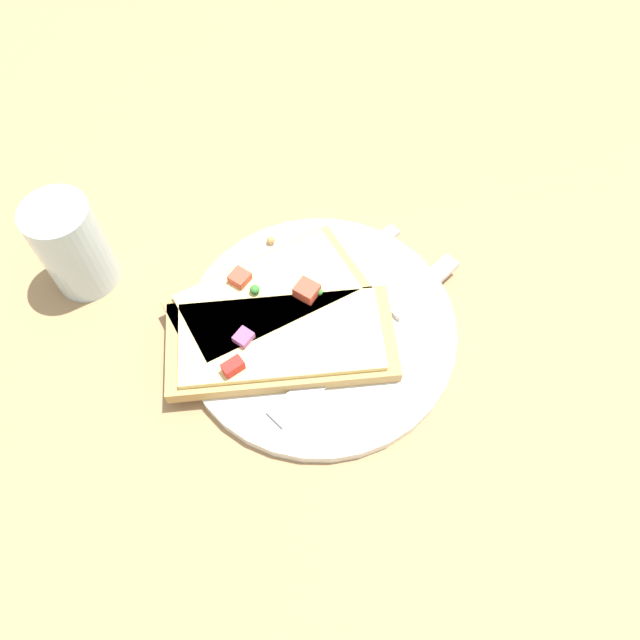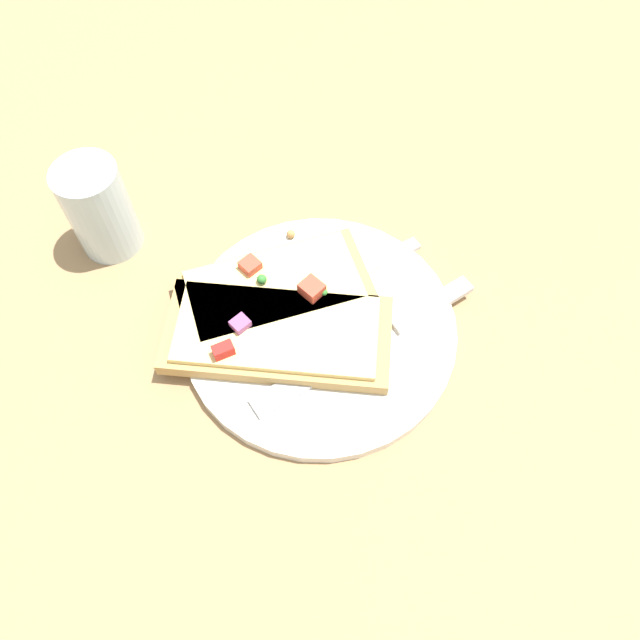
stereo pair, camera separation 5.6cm
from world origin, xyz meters
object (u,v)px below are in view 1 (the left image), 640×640
at_px(fork, 306,296).
at_px(pizza_slice_main, 281,341).
at_px(drinking_glass, 72,246).
at_px(pizza_slice_corner, 269,298).
at_px(knife, 386,321).
at_px(plate, 320,329).

distance_m(fork, pizza_slice_main, 0.06).
bearing_deg(drinking_glass, pizza_slice_corner, -27.93).
bearing_deg(pizza_slice_main, fork, -119.10).
bearing_deg(pizza_slice_corner, drinking_glass, -41.49).
xyz_separation_m(fork, knife, (0.06, -0.05, 0.00)).
height_order(fork, knife, knife).
relative_size(plate, pizza_slice_corner, 1.31).
bearing_deg(plate, pizza_slice_corner, 137.48).
distance_m(plate, knife, 0.06).
bearing_deg(drinking_glass, plate, -31.18).
height_order(knife, drinking_glass, drinking_glass).
bearing_deg(plate, knife, -13.01).
relative_size(plate, drinking_glass, 2.55).
bearing_deg(pizza_slice_main, knife, -171.67).
relative_size(pizza_slice_corner, drinking_glass, 1.95).
height_order(fork, drinking_glass, drinking_glass).
distance_m(knife, pizza_slice_corner, 0.11).
bearing_deg(fork, drinking_glass, -50.67).
height_order(fork, pizza_slice_corner, pizza_slice_corner).
distance_m(plate, fork, 0.03).
distance_m(plate, pizza_slice_main, 0.04).
height_order(knife, pizza_slice_main, pizza_slice_main).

